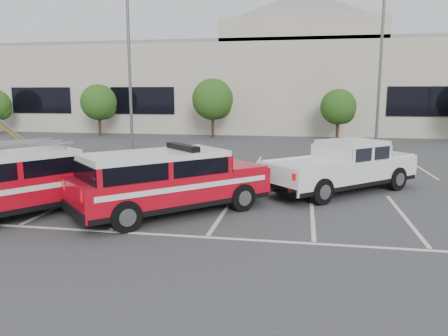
{
  "coord_description": "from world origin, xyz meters",
  "views": [
    {
      "loc": [
        2.34,
        -13.31,
        3.65
      ],
      "look_at": [
        -0.36,
        1.58,
        1.05
      ],
      "focal_mm": 35.0,
      "sensor_mm": 36.0,
      "label": 1
    }
  ],
  "objects_px": {
    "tree_mid_right": "(339,108)",
    "white_pickup": "(342,172)",
    "convention_building": "(283,82)",
    "light_pole_left": "(130,67)",
    "tree_left": "(100,104)",
    "utility_rig": "(5,169)",
    "fire_chief_suv": "(169,186)",
    "ladder_suv": "(23,186)",
    "tree_mid_left": "(214,101)",
    "light_pole_mid": "(380,68)"
  },
  "relations": [
    {
      "from": "fire_chief_suv",
      "to": "white_pickup",
      "type": "distance_m",
      "value": 6.8
    },
    {
      "from": "ladder_suv",
      "to": "utility_rig",
      "type": "relative_size",
      "value": 1.69
    },
    {
      "from": "tree_mid_right",
      "to": "utility_rig",
      "type": "relative_size",
      "value": 1.15
    },
    {
      "from": "tree_mid_right",
      "to": "white_pickup",
      "type": "relative_size",
      "value": 0.67
    },
    {
      "from": "light_pole_left",
      "to": "white_pickup",
      "type": "distance_m",
      "value": 15.36
    },
    {
      "from": "tree_mid_left",
      "to": "white_pickup",
      "type": "bearing_deg",
      "value": -65.1
    },
    {
      "from": "tree_mid_left",
      "to": "utility_rig",
      "type": "bearing_deg",
      "value": -103.61
    },
    {
      "from": "ladder_suv",
      "to": "tree_left",
      "type": "bearing_deg",
      "value": 144.89
    },
    {
      "from": "tree_mid_right",
      "to": "fire_chief_suv",
      "type": "height_order",
      "value": "tree_mid_right"
    },
    {
      "from": "tree_mid_left",
      "to": "tree_mid_right",
      "type": "relative_size",
      "value": 1.21
    },
    {
      "from": "tree_left",
      "to": "utility_rig",
      "type": "height_order",
      "value": "tree_left"
    },
    {
      "from": "fire_chief_suv",
      "to": "tree_mid_left",
      "type": "bearing_deg",
      "value": 143.91
    },
    {
      "from": "tree_left",
      "to": "tree_mid_right",
      "type": "relative_size",
      "value": 1.11
    },
    {
      "from": "tree_mid_left",
      "to": "ladder_suv",
      "type": "relative_size",
      "value": 0.83
    },
    {
      "from": "light_pole_mid",
      "to": "ladder_suv",
      "type": "xyz_separation_m",
      "value": [
        -12.9,
        -17.75,
        -4.3
      ]
    },
    {
      "from": "tree_mid_right",
      "to": "white_pickup",
      "type": "bearing_deg",
      "value": -93.87
    },
    {
      "from": "convention_building",
      "to": "light_pole_mid",
      "type": "relative_size",
      "value": 5.86
    },
    {
      "from": "tree_mid_left",
      "to": "light_pole_left",
      "type": "xyz_separation_m",
      "value": [
        -3.09,
        -10.05,
        2.14
      ]
    },
    {
      "from": "fire_chief_suv",
      "to": "utility_rig",
      "type": "distance_m",
      "value": 8.66
    },
    {
      "from": "tree_mid_right",
      "to": "light_pole_mid",
      "type": "bearing_deg",
      "value": -72.48
    },
    {
      "from": "tree_mid_right",
      "to": "utility_rig",
      "type": "xyz_separation_m",
      "value": [
        -14.75,
        -19.63,
        -1.92
      ]
    },
    {
      "from": "tree_left",
      "to": "utility_rig",
      "type": "distance_m",
      "value": 20.44
    },
    {
      "from": "convention_building",
      "to": "white_pickup",
      "type": "relative_size",
      "value": 10.05
    },
    {
      "from": "light_pole_mid",
      "to": "ladder_suv",
      "type": "distance_m",
      "value": 22.36
    },
    {
      "from": "light_pole_left",
      "to": "utility_rig",
      "type": "height_order",
      "value": "light_pole_left"
    },
    {
      "from": "light_pole_left",
      "to": "utility_rig",
      "type": "bearing_deg",
      "value": -99.84
    },
    {
      "from": "tree_mid_right",
      "to": "ladder_suv",
      "type": "xyz_separation_m",
      "value": [
        -10.99,
        -23.79,
        -1.62
      ]
    },
    {
      "from": "fire_chief_suv",
      "to": "ladder_suv",
      "type": "bearing_deg",
      "value": -122.04
    },
    {
      "from": "tree_mid_left",
      "to": "fire_chief_suv",
      "type": "bearing_deg",
      "value": -81.84
    },
    {
      "from": "utility_rig",
      "to": "tree_mid_left",
      "type": "bearing_deg",
      "value": 78.72
    },
    {
      "from": "light_pole_mid",
      "to": "light_pole_left",
      "type": "bearing_deg",
      "value": -165.07
    },
    {
      "from": "ladder_suv",
      "to": "utility_rig",
      "type": "height_order",
      "value": "utility_rig"
    },
    {
      "from": "convention_building",
      "to": "white_pickup",
      "type": "bearing_deg",
      "value": -82.76
    },
    {
      "from": "tree_mid_left",
      "to": "light_pole_mid",
      "type": "height_order",
      "value": "light_pole_mid"
    },
    {
      "from": "utility_rig",
      "to": "white_pickup",
      "type": "bearing_deg",
      "value": 5.86
    },
    {
      "from": "fire_chief_suv",
      "to": "white_pickup",
      "type": "xyz_separation_m",
      "value": [
        5.45,
        4.06,
        -0.1
      ]
    },
    {
      "from": "convention_building",
      "to": "tree_mid_right",
      "type": "relative_size",
      "value": 15.04
    },
    {
      "from": "tree_mid_right",
      "to": "light_pole_mid",
      "type": "xyz_separation_m",
      "value": [
        1.91,
        -6.05,
        2.68
      ]
    },
    {
      "from": "tree_mid_left",
      "to": "light_pole_mid",
      "type": "distance_m",
      "value": 13.53
    },
    {
      "from": "tree_left",
      "to": "utility_rig",
      "type": "xyz_separation_m",
      "value": [
        5.25,
        -19.63,
        -2.19
      ]
    },
    {
      "from": "light_pole_mid",
      "to": "utility_rig",
      "type": "xyz_separation_m",
      "value": [
        -16.66,
        -13.59,
        -4.6
      ]
    },
    {
      "from": "white_pickup",
      "to": "utility_rig",
      "type": "bearing_deg",
      "value": -129.88
    },
    {
      "from": "convention_building",
      "to": "light_pole_left",
      "type": "relative_size",
      "value": 5.86
    },
    {
      "from": "tree_mid_left",
      "to": "light_pole_left",
      "type": "distance_m",
      "value": 10.73
    },
    {
      "from": "tree_left",
      "to": "ladder_suv",
      "type": "distance_m",
      "value": 25.51
    },
    {
      "from": "light_pole_left",
      "to": "ladder_suv",
      "type": "height_order",
      "value": "light_pole_left"
    },
    {
      "from": "tree_mid_right",
      "to": "convention_building",
      "type": "bearing_deg",
      "value": 116.57
    },
    {
      "from": "tree_mid_left",
      "to": "convention_building",
      "type": "bearing_deg",
      "value": 62.6
    },
    {
      "from": "tree_left",
      "to": "white_pickup",
      "type": "xyz_separation_m",
      "value": [
        18.73,
        -18.8,
        -2.01
      ]
    },
    {
      "from": "fire_chief_suv",
      "to": "ladder_suv",
      "type": "distance_m",
      "value": 4.37
    }
  ]
}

